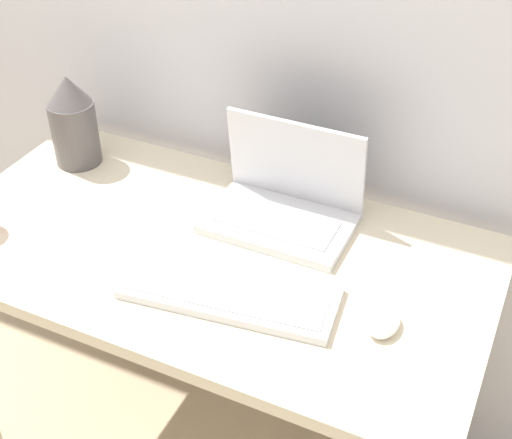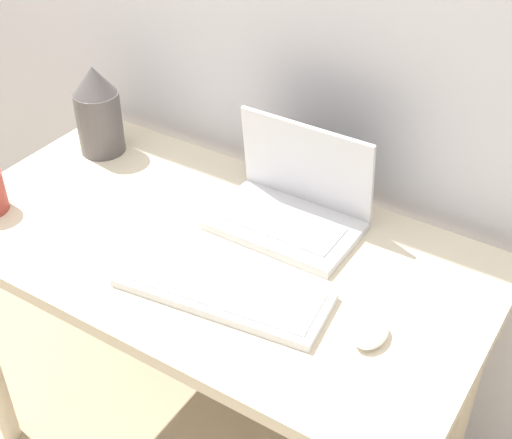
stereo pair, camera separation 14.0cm
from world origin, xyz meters
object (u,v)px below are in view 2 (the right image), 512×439
object	(u,v)px
mouse	(371,333)
vase	(98,111)
laptop	(293,203)
keyboard	(223,289)

from	to	relation	value
mouse	vase	world-z (taller)	vase
laptop	mouse	bearing A→B (deg)	-37.79
keyboard	vase	bearing A→B (deg)	153.66
laptop	keyboard	size ratio (longest dim) A/B	0.72
keyboard	vase	xyz separation A→B (m)	(-0.56, 0.28, 0.10)
keyboard	vase	world-z (taller)	vase
vase	keyboard	bearing A→B (deg)	-26.34
vase	laptop	bearing A→B (deg)	-0.65
keyboard	mouse	bearing A→B (deg)	7.97
keyboard	mouse	world-z (taller)	mouse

